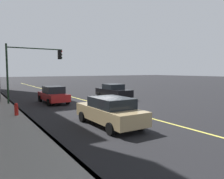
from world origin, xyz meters
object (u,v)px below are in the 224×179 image
Objects in this scene: car_red at (53,95)px; traffic_light_mast at (31,63)px; street_sign_post at (0,86)px; car_black at (113,91)px; car_tan at (110,111)px; fire_hydrant at (16,110)px.

car_red is 3.45m from traffic_light_mast.
car_red is 4.72m from street_sign_post.
traffic_light_mast reaches higher than car_red.
street_sign_post is (2.26, 10.56, 0.82)m from car_black.
car_tan is (-9.58, 6.30, 0.02)m from car_black.
car_black is at bearing -91.93° from car_red.
car_red is 0.85× the size of traffic_light_mast.
fire_hydrant is at bearing 141.74° from car_red.
car_tan is 12.60m from street_sign_post.
car_tan is 6.29m from fire_hydrant.
car_black is 0.98× the size of car_tan.
street_sign_post is at bearing 2.51° from fire_hydrant.
traffic_light_mast is 6.91m from fire_hydrant.
car_tan is 0.90× the size of traffic_light_mast.
fire_hydrant is at bearing -177.49° from street_sign_post.
car_red is 9.79m from car_tan.
fire_hydrant is (4.89, 3.95, -0.33)m from car_tan.
car_black is 4.92× the size of fire_hydrant.
traffic_light_mast is (0.81, 1.68, 2.90)m from car_red.
car_black is at bearing -102.07° from street_sign_post.
street_sign_post is 7.05m from fire_hydrant.
car_tan is (-9.79, -0.08, 0.03)m from car_red.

